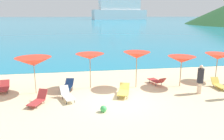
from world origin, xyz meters
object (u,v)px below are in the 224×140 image
Objects in this scene: lounge_chair_0 at (219,84)px; lounge_chair_7 at (124,91)px; beachgoer_2 at (200,79)px; lounge_chair_2 at (67,95)px; lounge_chair_5 at (4,87)px; beach_ball at (104,109)px; umbrella_2 at (90,57)px; umbrella_1 at (34,62)px; cruise_ship at (120,10)px; lounge_chair_4 at (38,99)px; umbrella_3 at (137,55)px; umbrella_5 at (218,56)px; lounge_chair_3 at (157,81)px; lounge_chair_1 at (68,86)px; umbrella_4 at (182,60)px.

lounge_chair_0 is 6.55m from lounge_chair_7.
lounge_chair_0 is at bearing 49.81° from beachgoer_2.
lounge_chair_5 is (-4.04, 2.14, -0.03)m from lounge_chair_2.
umbrella_2 is at bearing 95.63° from beach_ball.
lounge_chair_7 is (-6.54, -0.39, 0.05)m from lounge_chair_0.
lounge_chair_2 is (1.96, -1.48, -1.70)m from umbrella_1.
lounge_chair_7 is 0.03× the size of cruise_ship.
lounge_chair_4 reaches higher than lounge_chair_2.
umbrella_3 is 5.14m from lounge_chair_2.
umbrella_5 is 1.27× the size of lounge_chair_3.
cruise_ship is (46.94, 200.64, 8.50)m from lounge_chair_5.
cruise_ship is (42.91, 202.78, 8.47)m from lounge_chair_2.
umbrella_2 is at bearing -112.67° from cruise_ship.
umbrella_3 reaches higher than lounge_chair_1.
lounge_chair_4 is (-9.03, -1.75, -1.58)m from umbrella_4.
umbrella_3 is (6.45, 0.16, 0.18)m from umbrella_1.
lounge_chair_0 is 205.06m from cruise_ship.
lounge_chair_2 is at bearing -159.96° from umbrella_3.
umbrella_2 is at bearing 16.47° from lounge_chair_1.
umbrella_5 is at bearing 62.96° from lounge_chair_0.
lounge_chair_2 is at bearing -35.10° from lounge_chair_5.
umbrella_1 reaches higher than lounge_chair_2.
lounge_chair_1 is at bearing -11.60° from lounge_chair_5.
lounge_chair_2 is at bearing -126.89° from umbrella_2.
lounge_chair_3 is at bearing 42.45° from beach_ball.
umbrella_2 is 1.44× the size of lounge_chair_3.
umbrella_3 is at bearing 41.01° from lounge_chair_4.
umbrella_1 is at bearing 124.42° from lounge_chair_2.
cruise_ship is at bearing 90.07° from lounge_chair_1.
umbrella_2 reaches higher than beach_ball.
cruise_ship is at bearing 100.11° from lounge_chair_4.
cruise_ship is at bearing 80.61° from lounge_chair_0.
lounge_chair_4 is 4.90m from lounge_chair_7.
beach_ball is (1.84, -1.95, -0.13)m from lounge_chair_2.
lounge_chair_3 is at bearing 50.98° from lounge_chair_7.
lounge_chair_3 is 5.70m from beach_ball.
lounge_chair_0 is at bearing -116.93° from umbrella_5.
lounge_chair_7 reaches higher than lounge_chair_5.
lounge_chair_2 is 8.05m from beachgoer_2.
lounge_chair_7 is 4.77× the size of beach_ball.
umbrella_2 is 6.07m from umbrella_4.
lounge_chair_4 is (-11.40, -0.96, 0.03)m from lounge_chair_0.
lounge_chair_3 is 2.95m from beachgoer_2.
umbrella_2 is 0.04× the size of cruise_ship.
umbrella_3 reaches higher than beach_ball.
lounge_chair_0 is 0.83× the size of lounge_chair_2.
umbrella_4 is at bearing 136.00° from beachgoer_2.
umbrella_1 reaches higher than beachgoer_2.
umbrella_5 is at bearing 5.12° from umbrella_3.
umbrella_3 is 1.53× the size of lounge_chair_2.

